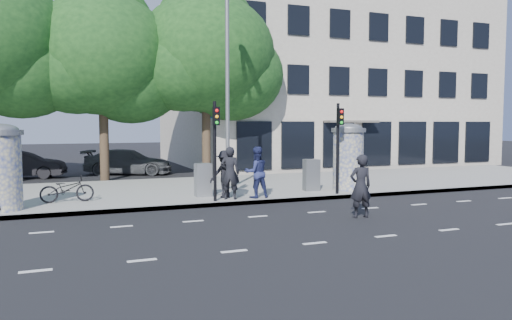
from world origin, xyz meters
name	(u,v)px	position (x,y,z in m)	size (l,w,h in m)	color
ground	(277,225)	(0.00, 0.00, 0.00)	(120.00, 120.00, 0.00)	black
sidewalk	(203,189)	(0.00, 7.50, 0.07)	(40.00, 8.00, 0.15)	gray
curb	(235,203)	(0.00, 3.55, 0.07)	(40.00, 0.10, 0.16)	slate
lane_dash_near	(315,243)	(0.00, -2.20, 0.00)	(32.00, 0.12, 0.01)	silver
lane_dash_far	(258,216)	(0.00, 1.40, 0.00)	(32.00, 0.12, 0.01)	silver
ad_column_left	(1,165)	(-7.20, 4.50, 1.54)	(1.36, 1.36, 2.65)	beige
ad_column_right	(348,155)	(5.20, 4.70, 1.54)	(1.36, 1.36, 2.65)	beige
traffic_pole_near	(215,140)	(-0.60, 3.79, 2.23)	(0.22, 0.31, 3.40)	black
traffic_pole_far	(338,139)	(4.20, 3.79, 2.23)	(0.22, 0.31, 3.40)	black
street_lamp	(228,73)	(0.80, 6.63, 4.79)	(0.25, 0.93, 8.00)	slate
tree_near_left	(102,55)	(-3.50, 12.70, 6.06)	(6.80, 6.80, 8.97)	#38281C
tree_center	(206,54)	(1.50, 12.30, 6.31)	(7.00, 7.00, 9.30)	#38281C
building	(316,79)	(12.00, 19.99, 5.99)	(20.30, 15.85, 12.00)	#AB9F8F
ped_b	(230,173)	(0.00, 4.05, 1.08)	(0.67, 0.44, 1.85)	black
ped_c	(256,172)	(0.98, 4.02, 1.06)	(0.89, 0.69, 1.83)	navy
ped_d	(225,174)	(-0.04, 4.48, 1.00)	(1.09, 0.63, 1.69)	black
man_road	(361,186)	(2.78, 0.13, 0.94)	(0.69, 0.45, 1.89)	black
bicycle	(67,189)	(-5.32, 5.42, 0.60)	(1.72, 0.60, 0.91)	black
cabinet_left	(203,180)	(-0.69, 5.04, 0.75)	(0.57, 0.42, 1.20)	gray
cabinet_right	(311,175)	(3.70, 4.99, 0.77)	(0.59, 0.43, 1.24)	slate
car_mid	(22,165)	(-7.30, 15.49, 0.68)	(4.12, 1.44, 1.36)	black
car_right	(128,162)	(-2.03, 15.48, 0.68)	(4.71, 1.92, 1.37)	#4B4D51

